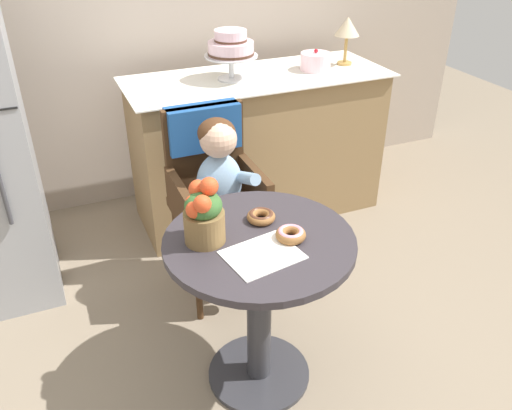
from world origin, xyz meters
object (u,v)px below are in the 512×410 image
Objects in this scene: seated_child at (222,180)px; donut_front at (261,216)px; round_layer_cake at (315,61)px; flower_vase at (203,213)px; tiered_cake_stand at (231,47)px; table_lamp at (347,28)px; cafe_table at (259,283)px; donut_mid at (291,234)px; wicker_chair at (211,173)px.

seated_child reaches higher than donut_front.
round_layer_cake reaches higher than donut_front.
flower_vase is 1.38m from tiered_cake_stand.
donut_front is (0.00, -0.45, 0.06)m from seated_child.
table_lamp is at bearing 43.19° from flower_vase.
tiered_cake_stand is (0.33, 0.74, 0.40)m from seated_child.
cafe_table is at bearing -130.95° from table_lamp.
table_lamp is (1.08, 1.20, 0.38)m from donut_front.
donut_front is 0.37× the size of tiered_cake_stand.
flower_vase reaches higher than donut_mid.
seated_child is 2.87× the size of flower_vase.
tiered_cake_stand is at bearing -178.97° from table_lamp.
wicker_chair is at bearing 85.75° from cafe_table.
tiered_cake_stand is at bearing 65.73° from seated_child.
seated_child is 2.42× the size of tiered_cake_stand.
donut_front is 0.27m from flower_vase.
round_layer_cake reaches higher than cafe_table.
flower_vase is 0.89× the size of table_lamp.
cafe_table is 0.59m from seated_child.
donut_mid reaches higher than donut_front.
table_lamp reaches higher than cafe_table.
round_layer_cake is (0.53, -0.02, -0.13)m from tiered_cake_stand.
wicker_chair is 0.78m from donut_mid.
round_layer_cake is (1.11, 1.22, 0.11)m from flower_vase.
donut_mid is at bearing -21.13° from flower_vase.
seated_child reaches higher than wicker_chair.
table_lamp is at bearing 52.75° from donut_mid.
tiered_cake_stand is at bearing 78.22° from donut_mid.
flower_vase is (-0.24, -0.05, 0.10)m from donut_front.
donut_front is 1.28m from tiered_cake_stand.
seated_child is (0.05, 0.56, 0.17)m from cafe_table.
tiered_cake_stand is (0.58, 1.23, 0.24)m from flower_vase.
donut_mid is at bearing -84.68° from wicker_chair.
tiered_cake_stand reaches higher than wicker_chair.
table_lamp reaches higher than round_layer_cake.
tiered_cake_stand reaches higher than donut_mid.
wicker_chair reaches higher than donut_front.
seated_child is at bearing 63.97° from flower_vase.
flower_vase is 1.84m from table_lamp.
tiered_cake_stand is at bearing 74.46° from donut_front.
donut_mid is at bearing -127.25° from table_lamp.
wicker_chair is at bearing 93.80° from donut_mid.
donut_mid is 0.38× the size of tiered_cake_stand.
wicker_chair is 0.73m from flower_vase.
donut_front is 1.66m from table_lamp.
wicker_chair is at bearing -151.32° from table_lamp.
table_lamp is (1.09, 0.75, 0.44)m from seated_child.
table_lamp reaches higher than donut_mid.
seated_child is 2.55× the size of table_lamp.
tiered_cake_stand is at bearing 73.48° from cafe_table.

